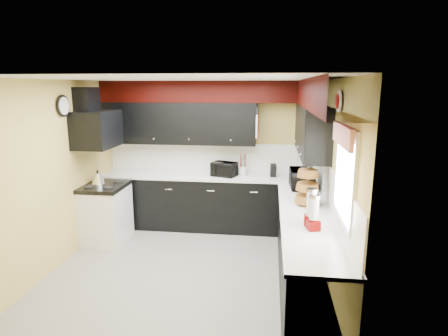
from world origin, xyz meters
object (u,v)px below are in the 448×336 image
(toaster_oven, at_px, (224,169))
(knife_block, at_px, (273,171))
(utensil_crock, at_px, (243,171))
(kettle, at_px, (98,178))
(microwave, at_px, (302,179))

(toaster_oven, bearing_deg, knife_block, 22.24)
(utensil_crock, distance_m, kettle, 2.34)
(kettle, bearing_deg, knife_block, 15.18)
(toaster_oven, bearing_deg, microwave, -7.19)
(microwave, height_order, utensil_crock, microwave)
(microwave, distance_m, utensil_crock, 1.17)
(utensil_crock, relative_size, knife_block, 0.70)
(kettle, bearing_deg, utensil_crock, 19.49)
(microwave, xyz_separation_m, knife_block, (-0.42, 0.66, -0.04))
(utensil_crock, xyz_separation_m, knife_block, (0.51, -0.04, 0.03))
(microwave, distance_m, kettle, 3.13)
(toaster_oven, height_order, utensil_crock, toaster_oven)
(knife_block, relative_size, kettle, 1.07)
(knife_block, distance_m, kettle, 2.81)
(knife_block, height_order, kettle, knife_block)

